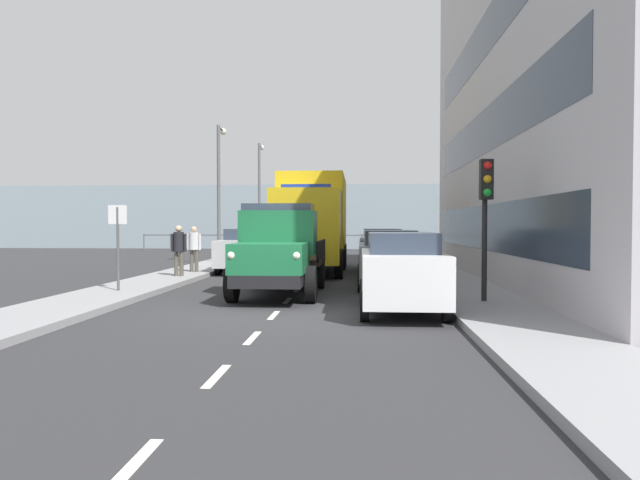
% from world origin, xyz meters
% --- Properties ---
extents(ground_plane, '(80.00, 80.00, 0.00)m').
position_xyz_m(ground_plane, '(0.00, -9.86, 0.00)').
color(ground_plane, '#2D2D30').
extents(sidewalk_left, '(2.06, 39.12, 0.15)m').
position_xyz_m(sidewalk_left, '(-4.65, -9.86, 0.07)').
color(sidewalk_left, gray).
rests_on(sidewalk_left, ground_plane).
extents(sidewalk_right, '(2.06, 39.12, 0.15)m').
position_xyz_m(sidewalk_right, '(4.65, -9.86, 0.07)').
color(sidewalk_right, gray).
rests_on(sidewalk_right, ground_plane).
extents(road_centreline_markings, '(0.12, 34.43, 0.01)m').
position_xyz_m(road_centreline_markings, '(0.00, -8.66, 0.00)').
color(road_centreline_markings, silver).
rests_on(road_centreline_markings, ground_plane).
extents(building_terrace, '(6.84, 19.52, 12.79)m').
position_xyz_m(building_terrace, '(-9.09, -6.23, 6.39)').
color(building_terrace, '#B7B2B7').
rests_on(building_terrace, ground_plane).
extents(sea_horizon, '(80.00, 0.80, 5.00)m').
position_xyz_m(sea_horizon, '(0.00, -32.41, 2.50)').
color(sea_horizon, '#84939E').
rests_on(sea_horizon, ground_plane).
extents(seawall_railing, '(28.08, 0.08, 1.20)m').
position_xyz_m(seawall_railing, '(-0.00, -28.81, 0.92)').
color(seawall_railing, '#4C5156').
rests_on(seawall_railing, ground_plane).
extents(truck_vintage_green, '(2.17, 5.64, 2.43)m').
position_xyz_m(truck_vintage_green, '(0.34, -2.92, 1.18)').
color(truck_vintage_green, black).
rests_on(truck_vintage_green, ground_plane).
extents(lorry_cargo_yellow, '(2.58, 8.20, 3.87)m').
position_xyz_m(lorry_cargo_yellow, '(0.08, -10.73, 2.08)').
color(lorry_cargo_yellow, gold).
rests_on(lorry_cargo_yellow, ground_plane).
extents(car_white_kerbside_near, '(1.77, 3.90, 1.72)m').
position_xyz_m(car_white_kerbside_near, '(-2.67, -0.26, 0.89)').
color(car_white_kerbside_near, white).
rests_on(car_white_kerbside_near, ground_plane).
extents(car_grey_kerbside_1, '(1.88, 4.48, 1.72)m').
position_xyz_m(car_grey_kerbside_1, '(-2.67, -5.27, 0.90)').
color(car_grey_kerbside_1, slate).
rests_on(car_grey_kerbside_1, ground_plane).
extents(car_black_kerbside_2, '(1.82, 4.60, 1.72)m').
position_xyz_m(car_black_kerbside_2, '(-2.67, -10.95, 0.90)').
color(car_black_kerbside_2, black).
rests_on(car_black_kerbside_2, ground_plane).
extents(car_silver_oppositeside_0, '(1.80, 4.33, 1.72)m').
position_xyz_m(car_silver_oppositeside_0, '(2.67, -10.32, 0.90)').
color(car_silver_oppositeside_0, '#B7BABF').
rests_on(car_silver_oppositeside_0, ground_plane).
extents(pedestrian_couple_a, '(0.53, 0.34, 1.71)m').
position_xyz_m(pedestrian_couple_a, '(4.31, -6.84, 1.16)').
color(pedestrian_couple_a, '#4C473D').
rests_on(pedestrian_couple_a, sidewalk_right).
extents(pedestrian_by_lamp, '(0.53, 0.34, 1.67)m').
position_xyz_m(pedestrian_by_lamp, '(4.30, -8.59, 1.13)').
color(pedestrian_by_lamp, '#4C473D').
rests_on(pedestrian_by_lamp, sidewalk_right).
extents(traffic_light_near, '(0.28, 0.41, 3.20)m').
position_xyz_m(traffic_light_near, '(-4.62, -1.07, 2.47)').
color(traffic_light_near, black).
rests_on(traffic_light_near, sidewalk_left).
extents(lamp_post_promenade, '(0.32, 1.14, 6.40)m').
position_xyz_m(lamp_post_promenade, '(4.79, -14.49, 3.96)').
color(lamp_post_promenade, '#59595B').
rests_on(lamp_post_promenade, sidewalk_right).
extents(lamp_post_far, '(0.32, 1.14, 6.88)m').
position_xyz_m(lamp_post_far, '(4.51, -23.82, 4.22)').
color(lamp_post_far, '#59595B').
rests_on(lamp_post_far, sidewalk_right).
extents(street_sign, '(0.50, 0.07, 2.25)m').
position_xyz_m(street_sign, '(4.57, -2.58, 1.68)').
color(street_sign, '#4C4C4C').
rests_on(street_sign, sidewalk_right).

